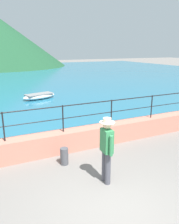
# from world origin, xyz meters

# --- Properties ---
(ground_plane) EXTENTS (120.00, 120.00, 0.00)m
(ground_plane) POSITION_xyz_m (0.00, 0.00, 0.00)
(ground_plane) COLOR slate
(promenade_wall) EXTENTS (20.00, 0.56, 0.70)m
(promenade_wall) POSITION_xyz_m (0.00, 3.20, 0.35)
(promenade_wall) COLOR tan
(promenade_wall) RESTS_ON ground
(railing) EXTENTS (18.44, 0.04, 0.90)m
(railing) POSITION_xyz_m (0.00, 3.20, 1.32)
(railing) COLOR black
(railing) RESTS_ON promenade_wall
(lake_water) EXTENTS (64.00, 44.32, 0.06)m
(lake_water) POSITION_xyz_m (0.00, 25.84, 0.03)
(lake_water) COLOR #236B89
(lake_water) RESTS_ON ground
(person_walking) EXTENTS (0.38, 0.57, 1.75)m
(person_walking) POSITION_xyz_m (0.37, 0.96, 0.98)
(person_walking) COLOR #4C4C56
(person_walking) RESTS_ON ground
(bollard) EXTENTS (0.24, 0.24, 0.52)m
(bollard) POSITION_xyz_m (-0.29, 2.32, 0.26)
(bollard) COLOR #4C4C51
(bollard) RESTS_ON ground
(boat_0) EXTENTS (2.46, 1.49, 0.36)m
(boat_0) POSITION_xyz_m (1.15, 11.41, 0.26)
(boat_0) COLOR white
(boat_0) RESTS_ON lake_water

